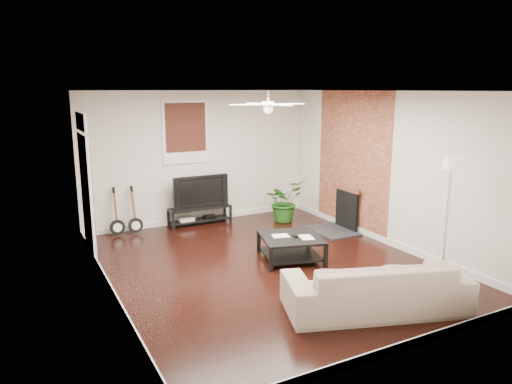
% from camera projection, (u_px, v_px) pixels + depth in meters
% --- Properties ---
extents(room, '(5.01, 6.01, 2.81)m').
position_uv_depth(room, '(268.00, 181.00, 7.50)').
color(room, black).
rests_on(room, ground).
extents(brick_accent, '(0.02, 2.20, 2.80)m').
position_uv_depth(brick_accent, '(352.00, 162.00, 9.49)').
color(brick_accent, brown).
rests_on(brick_accent, floor).
extents(fireplace, '(0.80, 1.10, 0.92)m').
position_uv_depth(fireplace, '(339.00, 209.00, 9.56)').
color(fireplace, black).
rests_on(fireplace, floor).
extents(window_back, '(1.00, 0.06, 1.30)m').
position_uv_depth(window_back, '(186.00, 132.00, 9.82)').
color(window_back, black).
rests_on(window_back, wall_back).
extents(door_left, '(0.08, 1.00, 2.50)m').
position_uv_depth(door_left, '(87.00, 184.00, 8.06)').
color(door_left, white).
rests_on(door_left, wall_left).
extents(tv_stand, '(1.34, 0.36, 0.37)m').
position_uv_depth(tv_stand, '(200.00, 215.00, 10.12)').
color(tv_stand, black).
rests_on(tv_stand, floor).
extents(tv, '(1.20, 0.16, 0.69)m').
position_uv_depth(tv, '(199.00, 191.00, 10.02)').
color(tv, black).
rests_on(tv, tv_stand).
extents(coffee_table, '(1.20, 1.20, 0.41)m').
position_uv_depth(coffee_table, '(291.00, 248.00, 8.01)').
color(coffee_table, black).
rests_on(coffee_table, floor).
extents(sofa, '(2.51, 1.61, 0.68)m').
position_uv_depth(sofa, '(375.00, 285.00, 6.15)').
color(sofa, tan).
rests_on(sofa, floor).
extents(floor_lamp, '(0.40, 0.40, 1.91)m').
position_uv_depth(floor_lamp, '(447.00, 224.00, 6.71)').
color(floor_lamp, silver).
rests_on(floor_lamp, floor).
extents(potted_plant, '(0.97, 0.90, 0.90)m').
position_uv_depth(potted_plant, '(284.00, 201.00, 10.29)').
color(potted_plant, '#205618').
rests_on(potted_plant, floor).
extents(guitar_left, '(0.31, 0.22, 0.96)m').
position_uv_depth(guitar_left, '(116.00, 212.00, 9.24)').
color(guitar_left, black).
rests_on(guitar_left, floor).
extents(guitar_right, '(0.31, 0.23, 0.96)m').
position_uv_depth(guitar_right, '(135.00, 210.00, 9.38)').
color(guitar_right, black).
rests_on(guitar_right, floor).
extents(ceiling_fan, '(1.24, 1.24, 0.32)m').
position_uv_depth(ceiling_fan, '(268.00, 104.00, 7.25)').
color(ceiling_fan, white).
rests_on(ceiling_fan, ceiling).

